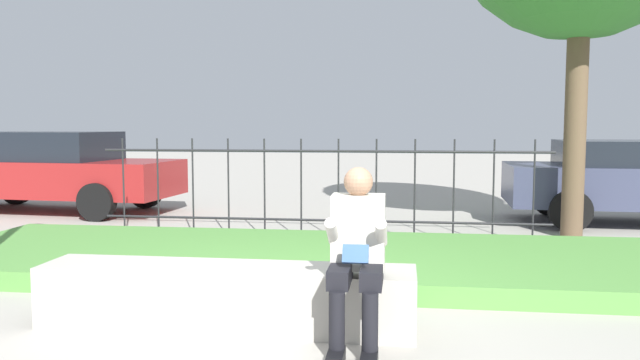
{
  "coord_description": "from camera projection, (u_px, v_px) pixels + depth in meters",
  "views": [
    {
      "loc": [
        1.12,
        -4.64,
        1.58
      ],
      "look_at": [
        0.18,
        2.42,
        0.95
      ],
      "focal_mm": 35.0,
      "sensor_mm": 36.0,
      "label": 1
    }
  ],
  "objects": [
    {
      "name": "car_parked_left",
      "position": [
        49.0,
        170.0,
        11.29
      ],
      "size": [
        4.64,
        2.13,
        1.45
      ],
      "rotation": [
        0.0,
        0.0,
        -0.08
      ],
      "color": "maroon",
      "rests_on": "ground_plane"
    },
    {
      "name": "person_seated_reader",
      "position": [
        357.0,
        249.0,
        4.39
      ],
      "size": [
        0.42,
        0.73,
        1.28
      ],
      "color": "black",
      "rests_on": "ground_plane"
    },
    {
      "name": "stone_bench",
      "position": [
        227.0,
        299.0,
        4.88
      ],
      "size": [
        2.94,
        0.56,
        0.48
      ],
      "color": "#ADA89E",
      "rests_on": "ground_plane"
    },
    {
      "name": "ground_plane",
      "position": [
        257.0,
        327.0,
        4.87
      ],
      "size": [
        60.0,
        60.0,
        0.0
      ],
      "primitive_type": "plane",
      "color": "#A8A399"
    },
    {
      "name": "iron_fence",
      "position": [
        320.0,
        187.0,
        8.48
      ],
      "size": [
        6.14,
        0.03,
        1.39
      ],
      "color": "#232326",
      "rests_on": "ground_plane"
    },
    {
      "name": "grass_berm",
      "position": [
        300.0,
        259.0,
        6.88
      ],
      "size": [
        8.14,
        2.69,
        0.2
      ],
      "color": "#569342",
      "rests_on": "ground_plane"
    }
  ]
}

